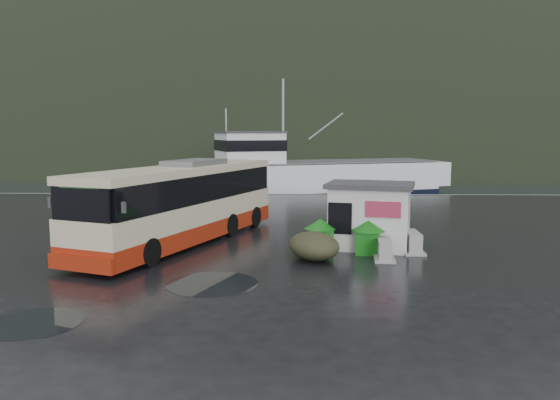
{
  "coord_description": "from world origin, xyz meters",
  "views": [
    {
      "loc": [
        2.98,
        -22.05,
        4.88
      ],
      "look_at": [
        2.27,
        3.1,
        1.7
      ],
      "focal_mm": 35.0,
      "sensor_mm": 36.0,
      "label": 1
    }
  ],
  "objects_px": {
    "white_van": "(129,237)",
    "ticket_kiosk": "(369,247)",
    "dome_tent": "(314,259)",
    "jersey_barrier_b": "(384,259)",
    "fishing_trawler": "(315,183)",
    "jersey_barrier_a": "(412,252)",
    "waste_bin_left": "(320,251)",
    "coach_bus": "(184,242)",
    "waste_bin_right": "(368,254)"
  },
  "relations": [
    {
      "from": "white_van",
      "to": "waste_bin_right",
      "type": "distance_m",
      "value": 11.01
    },
    {
      "from": "waste_bin_left",
      "to": "jersey_barrier_b",
      "type": "relative_size",
      "value": 0.87
    },
    {
      "from": "waste_bin_left",
      "to": "waste_bin_right",
      "type": "xyz_separation_m",
      "value": [
        1.88,
        -0.5,
        0.0
      ]
    },
    {
      "from": "waste_bin_right",
      "to": "jersey_barrier_a",
      "type": "bearing_deg",
      "value": 11.6
    },
    {
      "from": "dome_tent",
      "to": "jersey_barrier_b",
      "type": "xyz_separation_m",
      "value": [
        2.71,
        0.01,
        0.0
      ]
    },
    {
      "from": "fishing_trawler",
      "to": "jersey_barrier_a",
      "type": "bearing_deg",
      "value": -105.18
    },
    {
      "from": "waste_bin_left",
      "to": "jersey_barrier_a",
      "type": "xyz_separation_m",
      "value": [
        3.72,
        -0.12,
        0.0
      ]
    },
    {
      "from": "white_van",
      "to": "coach_bus",
      "type": "bearing_deg",
      "value": -27.51
    },
    {
      "from": "fishing_trawler",
      "to": "coach_bus",
      "type": "bearing_deg",
      "value": -124.52
    },
    {
      "from": "jersey_barrier_a",
      "to": "waste_bin_left",
      "type": "bearing_deg",
      "value": 178.08
    },
    {
      "from": "coach_bus",
      "to": "waste_bin_right",
      "type": "relative_size",
      "value": 9.46
    },
    {
      "from": "dome_tent",
      "to": "fishing_trawler",
      "type": "bearing_deg",
      "value": 87.87
    },
    {
      "from": "coach_bus",
      "to": "jersey_barrier_b",
      "type": "bearing_deg",
      "value": 1.14
    },
    {
      "from": "dome_tent",
      "to": "jersey_barrier_b",
      "type": "relative_size",
      "value": 1.71
    },
    {
      "from": "dome_tent",
      "to": "fishing_trawler",
      "type": "distance_m",
      "value": 30.8
    },
    {
      "from": "white_van",
      "to": "ticket_kiosk",
      "type": "bearing_deg",
      "value": -17.25
    },
    {
      "from": "waste_bin_left",
      "to": "jersey_barrier_b",
      "type": "xyz_separation_m",
      "value": [
        2.39,
        -1.44,
        0.0
      ]
    },
    {
      "from": "waste_bin_right",
      "to": "jersey_barrier_a",
      "type": "relative_size",
      "value": 0.81
    },
    {
      "from": "coach_bus",
      "to": "fishing_trawler",
      "type": "xyz_separation_m",
      "value": [
        6.78,
        27.78,
        0.0
      ]
    },
    {
      "from": "coach_bus",
      "to": "jersey_barrier_a",
      "type": "distance_m",
      "value": 9.82
    },
    {
      "from": "jersey_barrier_a",
      "to": "white_van",
      "type": "bearing_deg",
      "value": 167.82
    },
    {
      "from": "jersey_barrier_a",
      "to": "coach_bus",
      "type": "bearing_deg",
      "value": 170.16
    },
    {
      "from": "ticket_kiosk",
      "to": "jersey_barrier_b",
      "type": "distance_m",
      "value": 2.14
    },
    {
      "from": "coach_bus",
      "to": "ticket_kiosk",
      "type": "bearing_deg",
      "value": 14.68
    },
    {
      "from": "jersey_barrier_a",
      "to": "jersey_barrier_b",
      "type": "distance_m",
      "value": 1.87
    },
    {
      "from": "white_van",
      "to": "jersey_barrier_b",
      "type": "bearing_deg",
      "value": -27.21
    },
    {
      "from": "dome_tent",
      "to": "jersey_barrier_a",
      "type": "xyz_separation_m",
      "value": [
        4.04,
        1.33,
        0.0
      ]
    },
    {
      "from": "fishing_trawler",
      "to": "waste_bin_right",
      "type": "bearing_deg",
      "value": -108.76
    },
    {
      "from": "waste_bin_left",
      "to": "ticket_kiosk",
      "type": "bearing_deg",
      "value": 18.04
    },
    {
      "from": "waste_bin_right",
      "to": "jersey_barrier_b",
      "type": "xyz_separation_m",
      "value": [
        0.51,
        -0.93,
        0.0
      ]
    },
    {
      "from": "white_van",
      "to": "dome_tent",
      "type": "height_order",
      "value": "white_van"
    },
    {
      "from": "waste_bin_right",
      "to": "ticket_kiosk",
      "type": "height_order",
      "value": "ticket_kiosk"
    },
    {
      "from": "coach_bus",
      "to": "waste_bin_left",
      "type": "relative_size",
      "value": 9.57
    },
    {
      "from": "coach_bus",
      "to": "waste_bin_left",
      "type": "bearing_deg",
      "value": 6.24
    },
    {
      "from": "dome_tent",
      "to": "waste_bin_left",
      "type": "bearing_deg",
      "value": 77.56
    },
    {
      "from": "waste_bin_left",
      "to": "coach_bus",
      "type": "bearing_deg",
      "value": 165.39
    },
    {
      "from": "coach_bus",
      "to": "dome_tent",
      "type": "xyz_separation_m",
      "value": [
        5.64,
        -3.0,
        0.0
      ]
    },
    {
      "from": "coach_bus",
      "to": "jersey_barrier_b",
      "type": "height_order",
      "value": "coach_bus"
    },
    {
      "from": "jersey_barrier_a",
      "to": "waste_bin_right",
      "type": "bearing_deg",
      "value": -168.4
    },
    {
      "from": "white_van",
      "to": "jersey_barrier_a",
      "type": "bearing_deg",
      "value": -19.59
    },
    {
      "from": "ticket_kiosk",
      "to": "fishing_trawler",
      "type": "xyz_separation_m",
      "value": [
        -1.28,
        28.65,
        0.0
      ]
    },
    {
      "from": "fishing_trawler",
      "to": "dome_tent",
      "type": "bearing_deg",
      "value": -112.92
    },
    {
      "from": "white_van",
      "to": "waste_bin_left",
      "type": "xyz_separation_m",
      "value": [
        8.7,
        -2.56,
        0.0
      ]
    },
    {
      "from": "jersey_barrier_b",
      "to": "fishing_trawler",
      "type": "relative_size",
      "value": 0.06
    },
    {
      "from": "ticket_kiosk",
      "to": "jersey_barrier_a",
      "type": "xyz_separation_m",
      "value": [
        1.62,
        -0.81,
        0.0
      ]
    },
    {
      "from": "jersey_barrier_a",
      "to": "jersey_barrier_b",
      "type": "bearing_deg",
      "value": -135.41
    },
    {
      "from": "dome_tent",
      "to": "jersey_barrier_a",
      "type": "relative_size",
      "value": 1.58
    },
    {
      "from": "coach_bus",
      "to": "ticket_kiosk",
      "type": "xyz_separation_m",
      "value": [
        8.06,
        -0.87,
        0.0
      ]
    },
    {
      "from": "dome_tent",
      "to": "fishing_trawler",
      "type": "xyz_separation_m",
      "value": [
        1.14,
        30.78,
        0.0
      ]
    },
    {
      "from": "dome_tent",
      "to": "coach_bus",
      "type": "bearing_deg",
      "value": 151.97
    }
  ]
}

